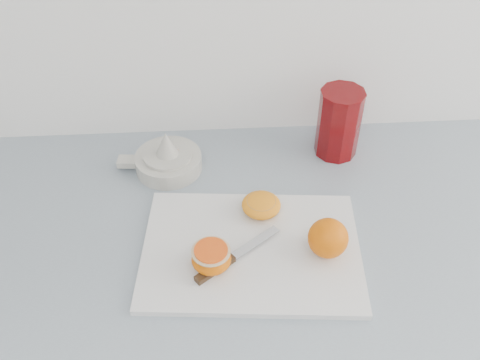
# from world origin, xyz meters

# --- Properties ---
(counter) EXTENTS (2.48, 0.64, 0.89)m
(counter) POSITION_xyz_m (0.12, 1.70, 0.45)
(counter) COLOR beige
(counter) RESTS_ON ground
(cutting_board) EXTENTS (0.41, 0.31, 0.01)m
(cutting_board) POSITION_xyz_m (0.15, 1.63, 0.90)
(cutting_board) COLOR silver
(cutting_board) RESTS_ON counter
(whole_orange) EXTENTS (0.07, 0.07, 0.07)m
(whole_orange) POSITION_xyz_m (0.28, 1.61, 0.94)
(whole_orange) COLOR orange
(whole_orange) RESTS_ON cutting_board
(half_orange) EXTENTS (0.07, 0.07, 0.04)m
(half_orange) POSITION_xyz_m (0.08, 1.59, 0.92)
(half_orange) COLOR orange
(half_orange) RESTS_ON cutting_board
(squeezed_shell) EXTENTS (0.07, 0.07, 0.03)m
(squeezed_shell) POSITION_xyz_m (0.18, 1.72, 0.92)
(squeezed_shell) COLOR orange
(squeezed_shell) RESTS_ON cutting_board
(paring_knife) EXTENTS (0.16, 0.12, 0.01)m
(paring_knife) POSITION_xyz_m (0.10, 1.59, 0.91)
(paring_knife) COLOR #3F2816
(paring_knife) RESTS_ON cutting_board
(citrus_juicer) EXTENTS (0.18, 0.14, 0.09)m
(citrus_juicer) POSITION_xyz_m (-0.01, 1.87, 0.92)
(citrus_juicer) COLOR silver
(citrus_juicer) RESTS_ON counter
(red_tumbler) EXTENTS (0.09, 0.09, 0.15)m
(red_tumbler) POSITION_xyz_m (0.35, 1.90, 0.96)
(red_tumbler) COLOR #6A080A
(red_tumbler) RESTS_ON counter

